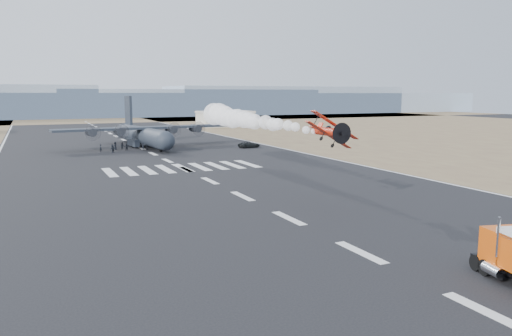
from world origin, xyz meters
TOP-DOWN VIEW (x-y plane):
  - ground at (0.00, 0.00)m, footprint 500.00×500.00m
  - scrub_far at (0.00, 230.00)m, footprint 500.00×80.00m
  - runway_markings at (0.00, 60.00)m, footprint 60.00×260.00m
  - ridge_seg_d at (0.00, 260.00)m, footprint 150.00×50.00m
  - ridge_seg_e at (65.00, 260.00)m, footprint 150.00×50.00m
  - ridge_seg_f at (130.00, 260.00)m, footprint 150.00×50.00m
  - ridge_seg_g at (195.00, 260.00)m, footprint 150.00×50.00m
  - hangar_right at (46.00, 150.00)m, footprint 20.50×12.50m
  - aerobatic_biplane at (6.41, 14.80)m, footprint 5.49×5.60m
  - smoke_trail at (6.97, 46.12)m, footprint 3.94×38.73m
  - transport_aircraft at (1.01, 86.68)m, footprint 41.31×33.95m
  - support_vehicle at (23.18, 74.77)m, footprint 5.39×2.95m
  - crew_a at (-0.60, 79.09)m, footprint 0.67×0.75m
  - crew_b at (-7.40, 77.71)m, footprint 0.99×0.96m
  - crew_c at (-7.37, 77.52)m, footprint 1.10×0.59m
  - crew_d at (0.35, 79.29)m, footprint 0.98×1.01m
  - crew_e at (-5.89, 83.44)m, footprint 0.60×0.90m
  - crew_f at (-3.85, 80.79)m, footprint 1.53×0.98m
  - crew_g at (-9.50, 80.14)m, footprint 0.56×0.65m
  - crew_h at (-4.40, 83.26)m, footprint 0.84×0.90m

SIDE VIEW (x-z plane):
  - ground at x=0.00m, z-range 0.00..0.00m
  - scrub_far at x=0.00m, z-range 0.00..0.00m
  - runway_markings at x=0.00m, z-range 0.00..0.01m
  - support_vehicle at x=23.18m, z-range 0.00..1.43m
  - crew_f at x=-3.85m, z-range 0.00..1.57m
  - crew_h at x=-4.40m, z-range 0.00..1.59m
  - crew_d at x=0.35m, z-range 0.00..1.59m
  - crew_g at x=-9.50m, z-range 0.00..1.60m
  - crew_c at x=-7.37m, z-range 0.00..1.63m
  - crew_a at x=-0.60m, z-range 0.00..1.72m
  - crew_e at x=-5.89m, z-range 0.00..1.75m
  - crew_b at x=-7.40m, z-range 0.00..1.76m
  - hangar_right at x=46.00m, z-range 0.06..5.96m
  - transport_aircraft at x=1.01m, z-range -2.89..9.03m
  - ridge_seg_d at x=0.00m, z-range 0.00..13.00m
  - ridge_seg_g at x=195.00m, z-range 0.00..13.00m
  - ridge_seg_e at x=65.00m, z-range 0.00..15.00m
  - aerobatic_biplane at x=6.41m, z-range 6.16..10.56m
  - ridge_seg_f at x=130.00m, z-range 0.00..17.00m
  - smoke_trail at x=6.97m, z-range 6.68..10.62m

